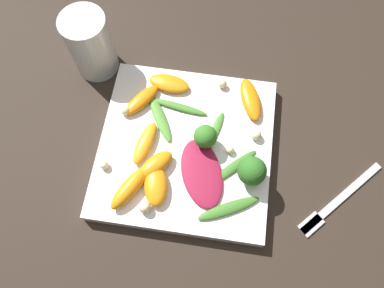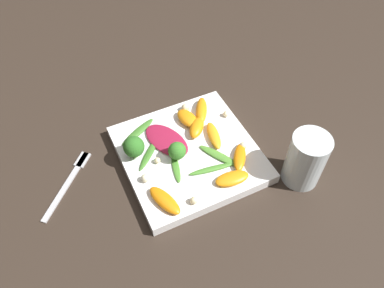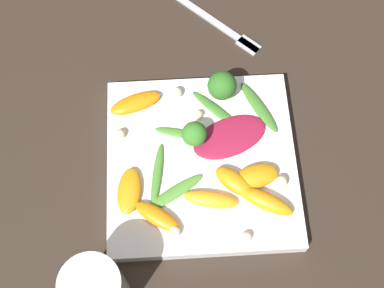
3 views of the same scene
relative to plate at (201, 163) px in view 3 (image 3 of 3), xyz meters
name	(u,v)px [view 3 (image 3 of 3)]	position (x,y,z in m)	size (l,w,h in m)	color
ground_plane	(201,166)	(0.00, 0.00, -0.01)	(2.40, 2.40, 0.00)	#2D231C
plate	(201,163)	(0.00, 0.00, 0.00)	(0.26, 0.26, 0.02)	white
fork	(226,29)	(-0.23, 0.05, -0.01)	(0.13, 0.13, 0.01)	#B2B2B7
radicchio_leaf_0	(229,137)	(-0.03, 0.04, 0.02)	(0.09, 0.12, 0.01)	maroon
orange_segment_0	(257,176)	(0.03, 0.07, 0.02)	(0.04, 0.07, 0.02)	orange
orange_segment_1	(234,181)	(0.04, 0.04, 0.02)	(0.06, 0.06, 0.02)	orange
orange_segment_2	(266,201)	(0.07, 0.08, 0.02)	(0.06, 0.08, 0.02)	orange
orange_segment_3	(211,199)	(0.06, 0.01, 0.02)	(0.04, 0.08, 0.02)	orange
orange_segment_4	(129,191)	(0.04, -0.10, 0.02)	(0.07, 0.04, 0.01)	orange
orange_segment_5	(158,217)	(0.08, -0.06, 0.02)	(0.06, 0.07, 0.01)	orange
orange_segment_6	(135,103)	(-0.09, -0.09, 0.02)	(0.05, 0.08, 0.02)	orange
broccoli_floret_0	(194,134)	(-0.03, -0.01, 0.04)	(0.04, 0.04, 0.04)	#7A9E51
broccoli_floret_1	(222,86)	(-0.10, 0.04, 0.04)	(0.04, 0.04, 0.05)	#84AD5B
arugula_sprig_0	(174,193)	(0.05, -0.04, 0.01)	(0.06, 0.09, 0.01)	#518E33
arugula_sprig_1	(217,111)	(-0.07, 0.03, 0.01)	(0.08, 0.08, 0.01)	#3D7528
arugula_sprig_2	(180,133)	(-0.04, -0.03, 0.01)	(0.03, 0.07, 0.00)	#47842D
arugula_sprig_3	(157,175)	(0.02, -0.06, 0.01)	(0.09, 0.03, 0.01)	#47842D
arugula_sprig_4	(259,107)	(-0.08, 0.09, 0.02)	(0.09, 0.06, 0.01)	#3D7528
macadamia_nut_0	(175,231)	(0.10, -0.04, 0.02)	(0.02, 0.02, 0.02)	beige
macadamia_nut_1	(200,114)	(-0.07, 0.00, 0.02)	(0.01, 0.01, 0.01)	beige
macadamia_nut_2	(120,134)	(-0.04, -0.11, 0.02)	(0.01, 0.01, 0.01)	beige
macadamia_nut_3	(281,182)	(0.04, 0.11, 0.02)	(0.02, 0.02, 0.02)	beige
macadamia_nut_4	(177,92)	(-0.10, -0.03, 0.02)	(0.02, 0.02, 0.02)	beige
macadamia_nut_5	(247,237)	(0.11, 0.05, 0.02)	(0.01, 0.01, 0.01)	beige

